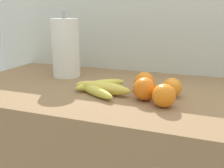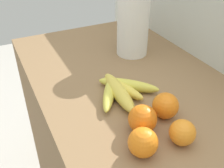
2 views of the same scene
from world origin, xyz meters
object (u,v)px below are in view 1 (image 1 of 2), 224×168
banana_bunch (100,87)px  orange_front (164,96)px  orange_back_right (172,87)px  orange_right (145,89)px  paper_towel_roll (66,48)px  orange_center (144,82)px

banana_bunch → orange_front: 0.24m
banana_bunch → orange_front: orange_front is taller
banana_bunch → orange_back_right: orange_back_right is taller
orange_right → paper_towel_roll: size_ratio=0.26×
orange_right → orange_back_right: (0.08, 0.06, -0.00)m
paper_towel_roll → orange_front: bearing=-27.1°
orange_back_right → orange_center: 0.10m
paper_towel_roll → orange_right: bearing=-26.4°
orange_center → paper_towel_roll: 0.40m
orange_front → orange_center: 0.15m
orange_right → paper_towel_roll: paper_towel_roll is taller
orange_right → paper_towel_roll: (-0.39, 0.20, 0.09)m
orange_front → orange_center: (-0.09, 0.13, 0.00)m
orange_front → banana_bunch: bearing=164.8°
orange_center → orange_right: bearing=-76.6°
orange_front → paper_towel_roll: bearing=152.9°
banana_bunch → orange_center: 0.16m
orange_center → paper_towel_roll: bearing=163.4°
orange_right → orange_back_right: bearing=38.5°
orange_back_right → paper_towel_roll: paper_towel_roll is taller
orange_front → paper_towel_roll: size_ratio=0.25×
orange_center → paper_towel_roll: size_ratio=0.26×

